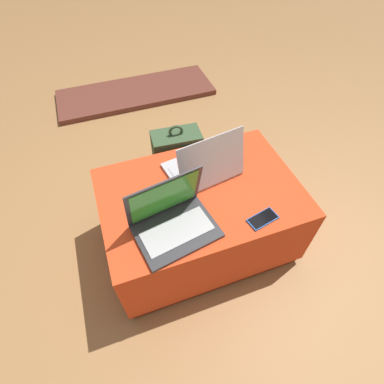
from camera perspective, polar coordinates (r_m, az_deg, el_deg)
ground_plane at (r=1.81m, az=1.34°, el=-9.05°), size 14.00×14.00×0.00m
ottoman at (r=1.62m, az=1.48°, el=-4.94°), size 0.97×0.66×0.45m
laptop_near at (r=1.28m, az=-3.77°, el=-5.25°), size 0.38×0.30×0.26m
laptop_far at (r=1.48m, az=2.45°, el=4.91°), size 0.38×0.31×0.26m
cell_phone at (r=1.37m, az=13.33°, el=-4.99°), size 0.15×0.10×0.01m
backpack at (r=1.88m, az=-2.82°, el=5.32°), size 0.29×0.21×0.53m
fireplace_hearth at (r=2.96m, az=-10.61°, el=18.14°), size 1.40×0.50×0.04m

